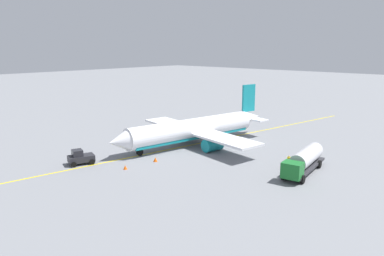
# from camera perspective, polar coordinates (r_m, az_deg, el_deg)

# --- Properties ---
(ground_plane) EXTENTS (400.00, 400.00, 0.00)m
(ground_plane) POSITION_cam_1_polar(r_m,az_deg,el_deg) (63.15, 0.00, -2.66)
(ground_plane) COLOR slate
(airplane) EXTENTS (32.48, 27.24, 9.61)m
(airplane) POSITION_cam_1_polar(r_m,az_deg,el_deg) (62.81, 0.36, -0.27)
(airplane) COLOR white
(airplane) RESTS_ON ground
(fuel_tanker) EXTENTS (11.51, 4.04, 3.15)m
(fuel_tanker) POSITION_cam_1_polar(r_m,az_deg,el_deg) (51.24, 17.17, -4.86)
(fuel_tanker) COLOR #2D2D33
(fuel_tanker) RESTS_ON ground
(pushback_tug) EXTENTS (4.05, 3.26, 2.20)m
(pushback_tug) POSITION_cam_1_polar(r_m,az_deg,el_deg) (55.08, -17.11, -4.44)
(pushback_tug) COLOR #232328
(pushback_tug) RESTS_ON ground
(refueling_worker) EXTENTS (0.62, 0.62, 1.71)m
(refueling_worker) POSITION_cam_1_polar(r_m,az_deg,el_deg) (53.30, 14.94, -5.08)
(refueling_worker) COLOR navy
(refueling_worker) RESTS_ON ground
(safety_cone_nose) EXTENTS (0.54, 0.54, 0.59)m
(safety_cone_nose) POSITION_cam_1_polar(r_m,az_deg,el_deg) (51.55, -10.43, -6.07)
(safety_cone_nose) COLOR #F2590F
(safety_cone_nose) RESTS_ON ground
(safety_cone_wingtip) EXTENTS (0.61, 0.61, 0.67)m
(safety_cone_wingtip) POSITION_cam_1_polar(r_m,az_deg,el_deg) (54.25, -5.78, -4.93)
(safety_cone_wingtip) COLOR #F2590F
(safety_cone_wingtip) RESTS_ON ground
(taxi_line_marking) EXTENTS (88.14, 15.79, 0.01)m
(taxi_line_marking) POSITION_cam_1_polar(r_m,az_deg,el_deg) (63.15, 0.00, -2.65)
(taxi_line_marking) COLOR yellow
(taxi_line_marking) RESTS_ON ground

